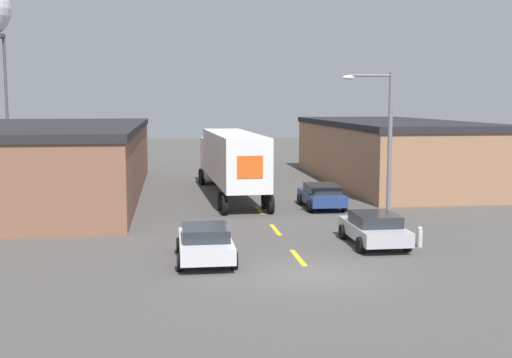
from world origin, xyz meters
name	(u,v)px	position (x,y,z in m)	size (l,w,h in m)	color
ground_plane	(312,275)	(0.00, 0.00, 0.00)	(160.00, 160.00, 0.00)	#4C4947
road_centerline	(275,230)	(0.00, 7.68, 0.00)	(0.20, 13.09, 0.01)	yellow
warehouse_left	(28,160)	(-13.41, 20.00, 2.21)	(13.79, 25.62, 4.42)	brown
warehouse_right	(389,151)	(11.03, 24.07, 2.23)	(9.03, 22.54, 4.44)	#9E7051
semi_truck	(230,158)	(-1.08, 18.35, 2.39)	(3.32, 15.16, 3.96)	silver
parked_car_left_near	(205,242)	(-3.47, 2.31, 0.70)	(2.10, 4.13, 1.32)	silver
parked_car_right_near	(374,228)	(3.47, 4.06, 0.70)	(2.10, 4.13, 1.32)	#B2B2B7
parked_car_right_mid	(322,195)	(3.47, 13.27, 0.70)	(2.10, 4.13, 1.32)	navy
street_lamp	(384,137)	(4.99, 7.61, 4.18)	(2.39, 0.32, 7.13)	slate
fire_hydrant	(420,237)	(5.19, 3.51, 0.41)	(0.22, 0.22, 0.84)	silver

